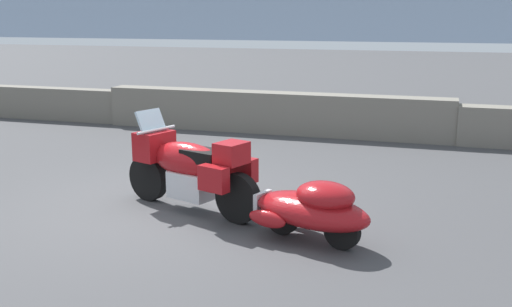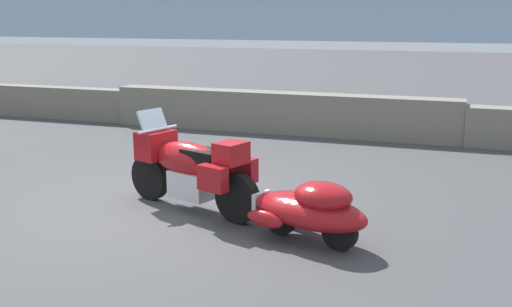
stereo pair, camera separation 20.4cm
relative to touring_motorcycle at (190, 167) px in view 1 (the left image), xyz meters
name	(u,v)px [view 1 (the left image)]	position (x,y,z in m)	size (l,w,h in m)	color
ground_plane	(160,207)	(-0.48, 0.02, -0.62)	(80.00, 80.00, 0.00)	#424244
stone_guard_wall	(294,115)	(0.03, 5.75, -0.19)	(24.00, 0.61, 0.93)	slate
touring_motorcycle	(190,167)	(0.00, 0.00, 0.00)	(2.23, 1.19, 1.33)	black
car_shaped_trailer	(312,208)	(1.84, -0.63, -0.21)	(2.20, 1.15, 0.76)	black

